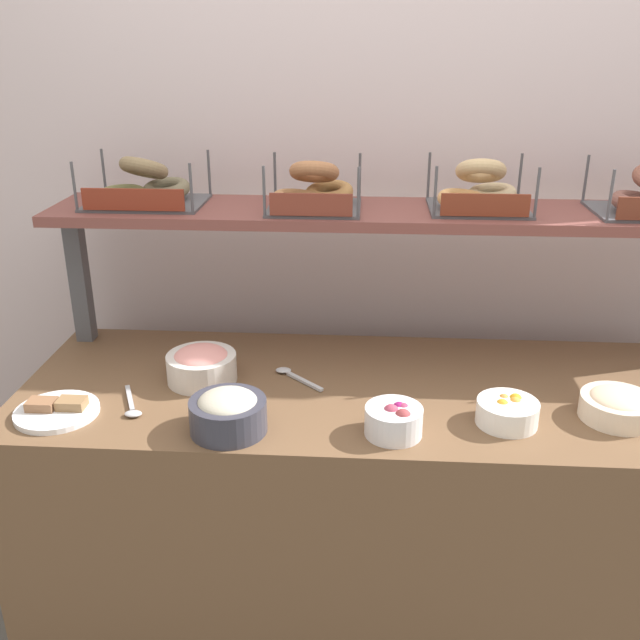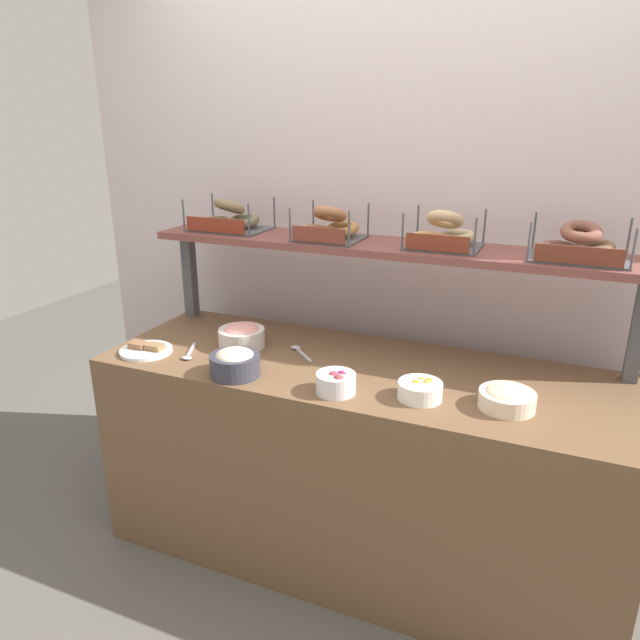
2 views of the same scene
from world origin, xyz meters
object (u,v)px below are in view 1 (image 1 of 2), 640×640
Objects in this scene: bowl_lox_spread at (202,365)px; serving_spoon_near_plate at (293,375)px; serving_plate_white at (57,410)px; bagel_basket_plain at (479,192)px; serving_spoon_by_edge at (132,407)px; bagel_basket_poppy at (145,189)px; bowl_beet_salad at (396,420)px; bowl_fruit_salad at (507,412)px; bagel_basket_everything at (314,192)px; bowl_potato_salad at (618,405)px; bowl_tuna_salad at (228,412)px.

bowl_lox_spread is 0.25m from serving_spoon_near_plate.
bagel_basket_plain is (1.08, 0.48, 0.47)m from serving_plate_white.
serving_spoon_by_edge is 0.49× the size of bagel_basket_poppy.
serving_spoon_near_plate is 0.52× the size of bagel_basket_plain.
serving_spoon_by_edge is (-0.67, 0.08, -0.03)m from bowl_beet_salad.
bowl_fruit_salad is at bearing 1.57° from serving_plate_white.
bowl_beet_salad is 0.40m from serving_spoon_near_plate.
bagel_basket_plain is (0.46, 0.03, -0.00)m from bagel_basket_everything.
bowl_lox_spread is 1.16× the size of serving_spoon_by_edge.
bagel_basket_poppy reaches higher than bowl_lox_spread.
bowl_fruit_salad is (-0.28, -0.04, -0.00)m from bowl_potato_salad.
bagel_basket_poppy is 1.22× the size of bagel_basket_everything.
bowl_beet_salad is (-0.28, -0.07, 0.01)m from bowl_fruit_salad.
bowl_fruit_salad reaches higher than serving_plate_white.
bowl_beet_salad is at bearing -25.40° from bowl_lox_spread.
serving_spoon_by_edge is 0.60× the size of bagel_basket_everything.
serving_plate_white is at bearing -176.97° from bowl_potato_salad.
bagel_basket_everything is at bearing 140.44° from bowl_fruit_salad.
bowl_fruit_salad is 0.68m from bowl_tuna_salad.
bagel_basket_plain is at bearing 39.72° from bowl_tuna_salad.
bowl_beet_salad is 0.97× the size of serving_spoon_near_plate.
bowl_tuna_salad is 0.56× the size of bagel_basket_poppy.
bowl_fruit_salad is (0.80, -0.18, -0.02)m from bowl_lox_spread.
bowl_potato_salad is 1.22× the size of bowl_fruit_salad.
bagel_basket_everything reaches higher than bowl_lox_spread.
bagel_basket_plain reaches higher than bowl_tuna_salad.
bowl_fruit_salad is 0.81× the size of bowl_tuna_salad.
serving_plate_white is at bearing -104.71° from bagel_basket_poppy.
bowl_potato_salad is 0.98m from bagel_basket_everything.
bowl_tuna_salad reaches higher than bowl_beet_salad.
bowl_potato_salad is at bearing 7.33° from bowl_tuna_salad.
serving_plate_white is 0.68m from bagel_basket_poppy.
bagel_basket_plain is (-0.32, 0.40, 0.44)m from bowl_potato_salad.
serving_plate_white is 0.76× the size of bagel_basket_plain.
bowl_fruit_salad is 1.09× the size of bowl_beet_salad.
bowl_tuna_salad reaches higher than serving_spoon_near_plate.
bowl_potato_salad is 1.11× the size of serving_spoon_by_edge.
bagel_basket_plain reaches higher than bowl_fruit_salad.
bowl_lox_spread reaches higher than bowl_beet_salad.
bowl_lox_spread is 1.03× the size of bowl_tuna_salad.
bowl_fruit_salad is 0.72× the size of serving_plate_white.
bagel_basket_everything is (0.29, 0.24, 0.43)m from bowl_lox_spread.
bowl_tuna_salad is 0.40m from bowl_beet_salad.
bowl_potato_salad is 0.57m from bowl_beet_salad.
bowl_beet_salad reaches higher than serving_spoon_near_plate.
bowl_lox_spread reaches higher than serving_spoon_near_plate.
bowl_tuna_salad reaches higher than serving_plate_white.
bowl_potato_salad is 1.09m from bowl_lox_spread.
serving_spoon_near_plate is (-0.55, 0.21, -0.02)m from bowl_fruit_salad.
bagel_basket_everything is (0.05, 0.21, 0.47)m from serving_spoon_near_plate.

